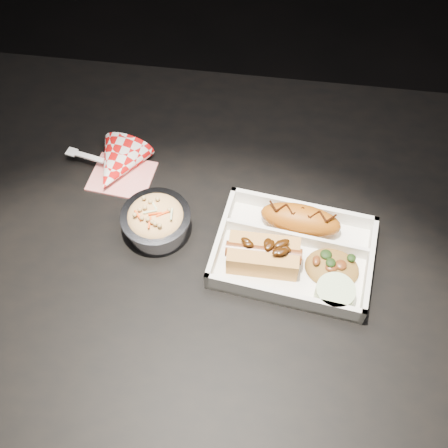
{
  "coord_description": "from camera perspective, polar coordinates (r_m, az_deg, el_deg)",
  "views": [
    {
      "loc": [
        0.1,
        -0.51,
        1.54
      ],
      "look_at": [
        0.03,
        -0.02,
        0.81
      ],
      "focal_mm": 45.0,
      "sensor_mm": 36.0,
      "label": 1
    }
  ],
  "objects": [
    {
      "name": "napkin_fork",
      "position": [
        1.03,
        -10.85,
        5.78
      ],
      "size": [
        0.17,
        0.13,
        0.1
      ],
      "rotation": [
        0.0,
        0.0,
        -0.21
      ],
      "color": "red",
      "rests_on": "dining_table"
    },
    {
      "name": "hotdog",
      "position": [
        0.89,
        4.02,
        -3.08
      ],
      "size": [
        0.12,
        0.06,
        0.06
      ],
      "rotation": [
        0.0,
        0.0,
        -0.0
      ],
      "color": "#CC8F45",
      "rests_on": "food_tray"
    },
    {
      "name": "fried_rice_mound",
      "position": [
        0.91,
        11.01,
        -4.06
      ],
      "size": [
        0.1,
        0.08,
        0.03
      ],
      "primitive_type": "ellipsoid",
      "rotation": [
        0.0,
        0.0,
        -0.12
      ],
      "color": "olive",
      "rests_on": "food_tray"
    },
    {
      "name": "fried_pastry",
      "position": [
        0.93,
        7.78,
        0.46
      ],
      "size": [
        0.14,
        0.07,
        0.05
      ],
      "primitive_type": "ellipsoid",
      "rotation": [
        0.0,
        0.0,
        -0.12
      ],
      "color": "#AA5711",
      "rests_on": "food_tray"
    },
    {
      "name": "floor",
      "position": [
        1.65,
        -1.05,
        -15.74
      ],
      "size": [
        4.0,
        4.0,
        0.05
      ],
      "primitive_type": "cube",
      "color": "black",
      "rests_on": "ground"
    },
    {
      "name": "food_tray",
      "position": [
        0.92,
        7.03,
        -3.02
      ],
      "size": [
        0.27,
        0.21,
        0.04
      ],
      "rotation": [
        0.0,
        0.0,
        -0.12
      ],
      "color": "white",
      "rests_on": "dining_table"
    },
    {
      "name": "foil_coleslaw_cup",
      "position": [
        0.93,
        -6.92,
        0.45
      ],
      "size": [
        0.12,
        0.12,
        0.07
      ],
      "color": "silver",
      "rests_on": "dining_table"
    },
    {
      "name": "dining_table",
      "position": [
        1.03,
        -1.63,
        -3.63
      ],
      "size": [
        1.2,
        0.8,
        0.75
      ],
      "color": "black",
      "rests_on": "ground"
    },
    {
      "name": "cupcake_liner",
      "position": [
        0.88,
        11.17,
        -6.96
      ],
      "size": [
        0.06,
        0.06,
        0.03
      ],
      "primitive_type": "cylinder",
      "color": "beige",
      "rests_on": "food_tray"
    }
  ]
}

